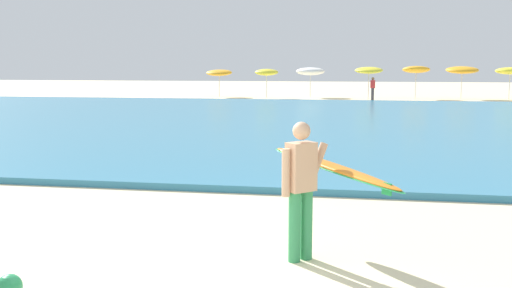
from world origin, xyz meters
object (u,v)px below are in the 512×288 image
object	(u,v)px
beach_umbrella_0	(219,73)
beach_umbrella_1	(267,72)
beach_umbrella_2	(310,71)
beach_umbrella_5	(462,70)
beach_umbrella_6	(510,71)
beach_ball	(9,287)
surfer_with_board	(315,177)
beach_umbrella_3	(369,70)
beach_umbrella_4	(416,70)
beachgoer_near_row_left	(373,88)

from	to	relation	value
beach_umbrella_0	beach_umbrella_1	size ratio (longest dim) A/B	0.99
beach_umbrella_2	beach_umbrella_5	xyz separation A→B (m)	(10.84, -0.45, 0.12)
beach_umbrella_1	beach_umbrella_6	distance (m)	17.17
beach_umbrella_5	beach_ball	world-z (taller)	beach_umbrella_5
beach_umbrella_2	surfer_with_board	bearing A→B (deg)	-85.20
beach_umbrella_3	beach_umbrella_4	world-z (taller)	beach_umbrella_4
surfer_with_board	beachgoer_near_row_left	bearing A→B (deg)	87.53
beach_umbrella_4	beach_ball	size ratio (longest dim) A/B	9.06
surfer_with_board	beach_umbrella_6	xyz separation A→B (m)	(10.95, 36.34, 0.98)
beach_umbrella_2	beach_umbrella_4	xyz separation A→B (m)	(7.61, -1.06, 0.15)
beach_umbrella_1	beach_umbrella_6	size ratio (longest dim) A/B	0.94
beach_umbrella_4	beach_umbrella_5	bearing A→B (deg)	10.74
beach_umbrella_3	beachgoer_near_row_left	world-z (taller)	beach_umbrella_3
beach_umbrella_0	beach_umbrella_4	distance (m)	14.53
beach_umbrella_0	beach_umbrella_3	world-z (taller)	beach_umbrella_3
beach_umbrella_2	beach_umbrella_4	distance (m)	7.68
beach_umbrella_5	beachgoer_near_row_left	bearing A→B (deg)	-155.16
beach_umbrella_0	beachgoer_near_row_left	xyz separation A→B (m)	(11.46, -2.75, -0.98)
beach_umbrella_1	beachgoer_near_row_left	size ratio (longest dim) A/B	1.37
beach_umbrella_3	beachgoer_near_row_left	size ratio (longest dim) A/B	1.49
beachgoer_near_row_left	beach_ball	bearing A→B (deg)	-97.17
beach_umbrella_0	beach_ball	distance (m)	38.85
beach_umbrella_3	beach_umbrella_4	distance (m)	3.71
beach_umbrella_6	beachgoer_near_row_left	bearing A→B (deg)	-163.59
surfer_with_board	beach_ball	world-z (taller)	surfer_with_board
beach_umbrella_0	beach_umbrella_4	bearing A→B (deg)	-1.80
beach_umbrella_3	beachgoer_near_row_left	bearing A→B (deg)	-67.81
beach_ball	beach_umbrella_6	bearing A→B (deg)	69.94
beach_umbrella_3	beach_umbrella_5	xyz separation A→B (m)	(6.57, 2.23, 0.01)
beach_umbrella_6	beach_umbrella_4	bearing A→B (deg)	-175.55
beach_umbrella_0	beach_umbrella_6	world-z (taller)	beach_umbrella_6
beach_ball	beachgoer_near_row_left	bearing A→B (deg)	82.83
beach_umbrella_1	beach_umbrella_2	distance (m)	3.50
beach_umbrella_1	beach_umbrella_3	xyz separation A→B (m)	(7.36, -1.03, 0.16)
beach_umbrella_0	beach_umbrella_6	size ratio (longest dim) A/B	0.94
beachgoer_near_row_left	beach_umbrella_0	bearing A→B (deg)	166.48
beach_umbrella_6	beach_ball	world-z (taller)	beach_umbrella_6
beach_umbrella_6	beachgoer_near_row_left	distance (m)	9.97
surfer_with_board	beachgoer_near_row_left	distance (m)	33.57
beach_umbrella_0	beach_umbrella_5	size ratio (longest dim) A/B	0.89
beach_umbrella_0	beach_umbrella_3	distance (m)	11.38
beach_umbrella_5	beach_ball	size ratio (longest dim) A/B	8.97
beach_umbrella_5	beach_umbrella_4	bearing A→B (deg)	-169.26
beach_umbrella_3	beach_ball	distance (m)	36.39
surfer_with_board	beach_umbrella_2	size ratio (longest dim) A/B	0.88
beach_umbrella_4	beach_ball	bearing A→B (deg)	-101.26
beach_umbrella_6	beach_umbrella_5	bearing A→B (deg)	178.01
beach_umbrella_5	beachgoer_near_row_left	world-z (taller)	beach_umbrella_5
beach_umbrella_0	beach_umbrella_5	bearing A→B (deg)	0.50
beach_umbrella_3	beach_umbrella_2	bearing A→B (deg)	147.85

